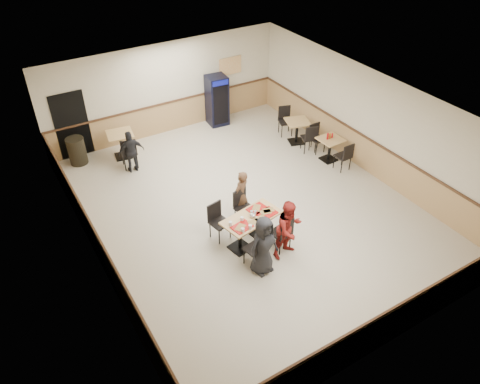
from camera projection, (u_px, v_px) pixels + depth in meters
ground at (247, 208)px, 12.48m from camera, size 10.00×10.00×0.00m
room_shell at (252, 132)px, 14.64m from camera, size 10.00×10.00×10.00m
main_table at (251, 225)px, 11.12m from camera, size 1.54×0.97×0.77m
main_chairs at (250, 227)px, 11.11m from camera, size 1.56×1.89×0.97m
diner_woman_left at (263, 246)px, 10.21m from camera, size 0.79×0.57×1.49m
diner_woman_right at (289, 229)px, 10.65m from camera, size 0.81×0.67×1.50m
diner_man_opposite at (241, 195)px, 11.78m from camera, size 0.59×0.50×1.38m
lone_diner at (131, 152)px, 13.55m from camera, size 0.79×0.39×1.30m
tabletop_clutter at (254, 217)px, 10.93m from camera, size 1.28×0.79×0.12m
side_table_near at (330, 146)px, 14.13m from camera, size 0.70×0.70×0.73m
side_table_near_chair_south at (343, 155)px, 13.74m from camera, size 0.44×0.44×0.93m
side_table_near_chair_north at (318, 138)px, 14.54m from camera, size 0.44×0.44×0.93m
side_table_far at (297, 128)px, 14.98m from camera, size 0.91×0.91×0.77m
side_table_far_chair_south at (309, 137)px, 14.57m from camera, size 0.57×0.57×0.97m
side_table_far_chair_north at (286, 121)px, 15.41m from camera, size 0.57×0.57×0.97m
condiment_caddy at (329, 136)px, 13.95m from camera, size 0.23×0.06×0.20m
back_table at (121, 141)px, 14.25m from camera, size 0.87×0.87×0.81m
back_table_chair_lone at (129, 152)px, 13.82m from camera, size 0.55×0.55×1.03m
pepsi_cooler at (217, 100)px, 15.83m from camera, size 0.71×0.71×1.72m
trash_bin at (77, 151)px, 14.03m from camera, size 0.53×0.53×0.84m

